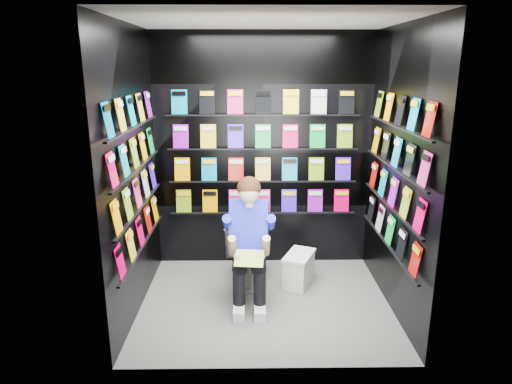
{
  "coord_description": "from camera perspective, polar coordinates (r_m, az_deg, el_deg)",
  "views": [
    {
      "loc": [
        -0.14,
        -4.0,
        2.25
      ],
      "look_at": [
        -0.09,
        0.15,
        1.08
      ],
      "focal_mm": 32.0,
      "sensor_mm": 36.0,
      "label": 1
    }
  ],
  "objects": [
    {
      "name": "longbox_lid",
      "position": [
        4.83,
        5.43,
        -7.87
      ],
      "size": [
        0.4,
        0.5,
        0.03
      ],
      "primitive_type": "cube",
      "rotation": [
        0.0,
        0.0,
        -0.4
      ],
      "color": "silver",
      "rests_on": "longbox"
    },
    {
      "name": "comics_back",
      "position": [
        5.06,
        0.87,
        4.92
      ],
      "size": [
        2.1,
        0.06,
        1.37
      ],
      "primitive_type": null,
      "color": "#DB004E",
      "rests_on": "wall_back"
    },
    {
      "name": "longbox",
      "position": [
        4.9,
        5.37,
        -9.71
      ],
      "size": [
        0.37,
        0.47,
        0.31
      ],
      "primitive_type": "cube",
      "rotation": [
        0.0,
        0.0,
        -0.4
      ],
      "color": "silver",
      "rests_on": "floor"
    },
    {
      "name": "wall_back",
      "position": [
        5.09,
        0.86,
        4.93
      ],
      "size": [
        2.4,
        0.04,
        2.6
      ],
      "primitive_type": "cube",
      "color": "black",
      "rests_on": "floor"
    },
    {
      "name": "ceiling",
      "position": [
        4.02,
        1.36,
        20.69
      ],
      "size": [
        2.4,
        2.4,
        0.0
      ],
      "primitive_type": "plane",
      "color": "white",
      "rests_on": "floor"
    },
    {
      "name": "wall_right",
      "position": [
        4.33,
        17.35,
        2.29
      ],
      "size": [
        0.04,
        2.0,
        2.6
      ],
      "primitive_type": "cube",
      "color": "black",
      "rests_on": "floor"
    },
    {
      "name": "toilet",
      "position": [
        4.86,
        -0.84,
        -7.09
      ],
      "size": [
        0.49,
        0.79,
        0.73
      ],
      "primitive_type": "imported",
      "rotation": [
        0.0,
        0.0,
        3.04
      ],
      "color": "white",
      "rests_on": "floor"
    },
    {
      "name": "floor",
      "position": [
        4.59,
        1.15,
        -13.65
      ],
      "size": [
        2.4,
        2.4,
        0.0
      ],
      "primitive_type": "plane",
      "color": "#5E5E5B",
      "rests_on": "ground"
    },
    {
      "name": "wall_front",
      "position": [
        3.15,
        1.86,
        -1.84
      ],
      "size": [
        2.4,
        0.04,
        2.6
      ],
      "primitive_type": "cube",
      "color": "black",
      "rests_on": "floor"
    },
    {
      "name": "comics_left",
      "position": [
        4.24,
        -14.78,
        2.29
      ],
      "size": [
        0.06,
        1.7,
        1.37
      ],
      "primitive_type": null,
      "color": "#DB004E",
      "rests_on": "wall_left"
    },
    {
      "name": "comics_right",
      "position": [
        4.32,
        16.98,
        2.36
      ],
      "size": [
        0.06,
        1.7,
        1.37
      ],
      "primitive_type": null,
      "color": "#DB004E",
      "rests_on": "wall_right"
    },
    {
      "name": "held_comic",
      "position": [
        4.11,
        -0.86,
        -8.29
      ],
      "size": [
        0.27,
        0.18,
        0.11
      ],
      "primitive_type": "cube",
      "rotation": [
        -0.96,
        0.0,
        -0.1
      ],
      "color": "green",
      "rests_on": "reader"
    },
    {
      "name": "reader",
      "position": [
        4.37,
        -0.86,
        -4.32
      ],
      "size": [
        0.57,
        0.78,
        1.34
      ],
      "primitive_type": null,
      "rotation": [
        0.0,
        0.0,
        -0.1
      ],
      "color": "#2227CC",
      "rests_on": "toilet"
    },
    {
      "name": "wall_left",
      "position": [
        4.25,
        -15.17,
        2.22
      ],
      "size": [
        0.04,
        2.0,
        2.6
      ],
      "primitive_type": "cube",
      "color": "black",
      "rests_on": "floor"
    }
  ]
}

